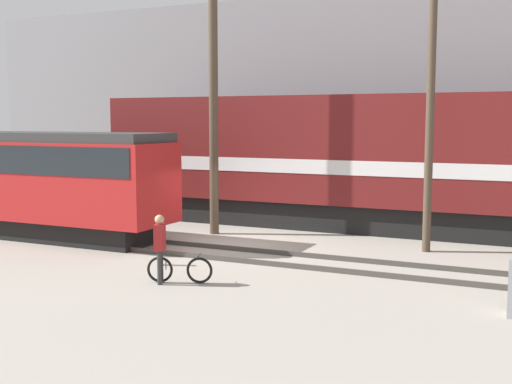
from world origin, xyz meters
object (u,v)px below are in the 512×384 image
object	(u,v)px
streetcar	(33,177)
utility_pole_left	(214,111)
freight_locomotive	(390,161)
person	(160,242)
utility_pole_center	(430,123)
bicycle	(180,270)

from	to	relation	value
streetcar	utility_pole_left	size ratio (longest dim) A/B	1.20
freight_locomotive	person	distance (m)	10.36
freight_locomotive	streetcar	distance (m)	12.35
freight_locomotive	utility_pole_center	size ratio (longest dim) A/B	2.81
freight_locomotive	streetcar	bearing A→B (deg)	-150.28
bicycle	utility_pole_left	size ratio (longest dim) A/B	0.18
person	freight_locomotive	bearing A→B (deg)	71.35
freight_locomotive	bicycle	distance (m)	10.11
streetcar	person	bearing A→B (deg)	-25.78
bicycle	utility_pole_center	bearing A→B (deg)	53.11
bicycle	freight_locomotive	bearing A→B (deg)	72.89
utility_pole_left	utility_pole_center	xyz separation A→B (m)	(7.29, 0.00, -0.40)
person	utility_pole_left	bearing A→B (deg)	107.78
utility_pole_center	streetcar	bearing A→B (deg)	-166.35
bicycle	person	bearing A→B (deg)	-142.97
person	utility_pole_center	distance (m)	8.88
utility_pole_center	freight_locomotive	bearing A→B (deg)	121.57
streetcar	utility_pole_left	bearing A→B (deg)	29.96
streetcar	person	world-z (taller)	streetcar
bicycle	utility_pole_center	xyz separation A→B (m)	(4.78, 6.37, 3.53)
streetcar	person	size ratio (longest dim) A/B	6.02
streetcar	bicycle	distance (m)	8.66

